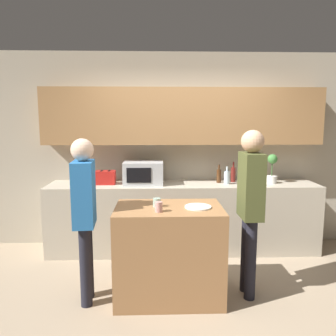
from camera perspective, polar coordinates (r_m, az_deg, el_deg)
name	(u,v)px	position (r m, az deg, el deg)	size (l,w,h in m)	color
ground_plane	(194,305)	(3.44, 4.53, -22.76)	(14.00, 14.00, 0.00)	gray
back_wall	(182,137)	(4.61, 2.45, 5.38)	(6.40, 0.40, 2.70)	#B2A893
back_counter	(183,217)	(4.52, 2.62, -8.51)	(3.60, 0.62, 0.93)	#B7AD99
kitchen_island	(169,252)	(3.38, 0.14, -14.45)	(1.05, 0.67, 0.93)	#996B42
microwave	(143,173)	(4.37, -4.32, -0.86)	(0.52, 0.39, 0.30)	#B7BABC
toaster	(106,177)	(4.43, -10.83, -1.63)	(0.26, 0.16, 0.18)	#B21E19
potted_plant	(272,169)	(4.63, 17.66, -0.11)	(0.14, 0.14, 0.39)	silver
bottle_0	(219,176)	(4.51, 8.84, -1.33)	(0.06, 0.06, 0.25)	#472814
bottle_1	(227,177)	(4.43, 10.21, -1.62)	(0.08, 0.08, 0.24)	silver
bottle_2	(233,174)	(4.61, 11.29, -1.06)	(0.07, 0.07, 0.28)	maroon
bottle_3	(242,176)	(4.65, 12.74, -1.30)	(0.08, 0.08, 0.22)	silver
plate_on_island	(198,207)	(3.22, 5.24, -6.75)	(0.26, 0.26, 0.01)	white
cup_0	(159,207)	(3.05, -1.63, -6.78)	(0.07, 0.07, 0.10)	tan
cup_1	(157,203)	(3.23, -1.94, -6.03)	(0.08, 0.08, 0.09)	#98B7A5
person_left	(250,199)	(3.34, 14.17, -5.28)	(0.22, 0.34, 1.68)	black
person_center	(84,208)	(3.23, -14.35, -6.69)	(0.22, 0.36, 1.61)	black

